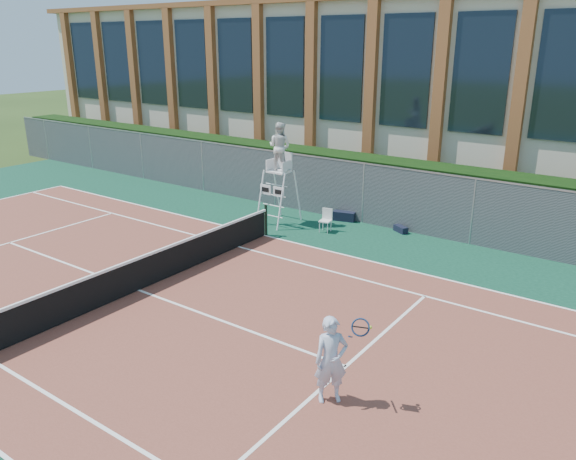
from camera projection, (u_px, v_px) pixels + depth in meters
The scene contains 12 objects.
ground at pixel (138, 291), 15.04m from camera, with size 120.00×120.00×0.00m, color #233814.
apron at pixel (166, 279), 15.81m from camera, with size 36.00×20.00×0.01m, color #0B3222.
tennis_court at pixel (138, 290), 15.03m from camera, with size 23.77×10.97×0.02m, color brown.
tennis_net at pixel (137, 273), 14.87m from camera, with size 0.10×11.30×1.10m.
fence at pixel (317, 186), 21.47m from camera, with size 40.00×0.06×2.20m, color #595E60, non-canonical shape.
hedge at pixel (333, 180), 22.39m from camera, with size 40.00×1.40×2.20m, color black.
building at pixel (419, 89), 27.54m from camera, with size 45.00×10.60×8.22m.
umpire_chair at pixel (280, 149), 19.86m from camera, with size 1.04×1.60×3.72m.
plastic_chair at pixel (326, 218), 19.61m from camera, with size 0.43×0.43×0.81m.
sports_bag_near at pixel (344, 216), 20.86m from camera, with size 0.82×0.33×0.35m, color black.
sports_bag_far at pixel (401, 229), 19.62m from camera, with size 0.55×0.24×0.22m, color black.
tennis_player at pixel (331, 360), 10.17m from camera, with size 1.00×0.80×1.70m.
Camera 1 is at (11.25, -8.83, 6.37)m, focal length 35.00 mm.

